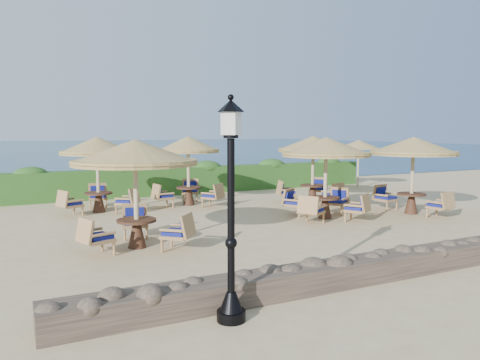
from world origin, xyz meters
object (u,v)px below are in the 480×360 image
cafe_set_3 (97,160)px  cafe_set_5 (313,155)px  lamp_post (231,220)px  extra_parasol (359,145)px  cafe_set_0 (135,168)px  cafe_set_1 (326,162)px  cafe_set_4 (188,158)px  cafe_set_2 (413,155)px

cafe_set_3 → cafe_set_5: 8.21m
lamp_post → extra_parasol: (12.60, 12.00, 0.62)m
cafe_set_0 → cafe_set_5: 9.12m
cafe_set_1 → cafe_set_4: 5.51m
cafe_set_3 → cafe_set_4: same height
cafe_set_3 → cafe_set_4: 3.40m
extra_parasol → cafe_set_5: 5.45m
cafe_set_2 → cafe_set_4: (-6.27, 5.18, -0.23)m
cafe_set_4 → lamp_post: bearing=-106.7°
cafe_set_2 → cafe_set_1: bearing=169.5°
extra_parasol → cafe_set_3: (-12.76, -1.38, -0.32)m
extra_parasol → cafe_set_4: size_ratio=0.87×
lamp_post → cafe_set_2: bearing=30.3°
lamp_post → cafe_set_5: bearing=49.3°
cafe_set_2 → cafe_set_3: same height
extra_parasol → cafe_set_2: (-3.10, -6.44, -0.13)m
cafe_set_5 → cafe_set_3: bearing=170.1°
lamp_post → cafe_set_1: bearing=44.4°
extra_parasol → cafe_set_0: size_ratio=0.79×
lamp_post → cafe_set_1: lamp_post is taller
cafe_set_2 → lamp_post: bearing=-149.7°
cafe_set_1 → extra_parasol: bearing=42.8°
extra_parasol → cafe_set_0: 14.56m
cafe_set_2 → cafe_set_3: (-9.66, 5.06, -0.19)m
cafe_set_0 → cafe_set_2: (9.69, 0.51, 0.07)m
cafe_set_0 → cafe_set_3: 5.58m
lamp_post → cafe_set_4: lamp_post is taller
lamp_post → cafe_set_5: size_ratio=1.16×
cafe_set_2 → cafe_set_5: (-1.58, 3.65, -0.12)m
cafe_set_1 → cafe_set_0: bearing=-170.3°
cafe_set_1 → cafe_set_4: (-3.05, 4.59, -0.04)m
cafe_set_1 → cafe_set_3: bearing=145.2°
cafe_set_2 → cafe_set_4: bearing=140.4°
cafe_set_1 → cafe_set_5: (1.64, 3.06, 0.07)m
cafe_set_1 → cafe_set_3: 7.84m
cafe_set_3 → cafe_set_5: same height
cafe_set_1 → cafe_set_2: size_ratio=0.98×
cafe_set_2 → cafe_set_0: bearing=-177.0°
lamp_post → cafe_set_2: 11.02m
cafe_set_2 → cafe_set_4: 8.14m
extra_parasol → cafe_set_3: size_ratio=0.87×
cafe_set_0 → cafe_set_4: 6.64m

